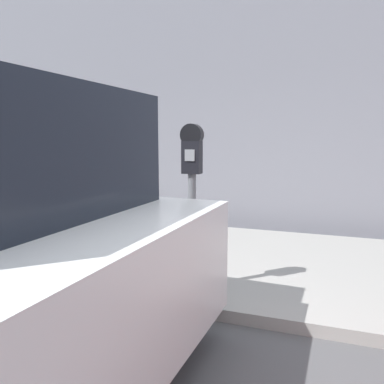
# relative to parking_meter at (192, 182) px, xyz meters

# --- Properties ---
(ground_plane) EXTENTS (60.00, 60.00, 0.00)m
(ground_plane) POSITION_rel_parking_meter_xyz_m (0.03, -1.14, -1.10)
(ground_plane) COLOR #515154
(sidewalk) EXTENTS (24.00, 2.80, 0.11)m
(sidewalk) POSITION_rel_parking_meter_xyz_m (0.03, 1.06, -1.04)
(sidewalk) COLOR #9E9B96
(sidewalk) RESTS_ON ground_plane
(building_facade) EXTENTS (24.00, 0.30, 4.66)m
(building_facade) POSITION_rel_parking_meter_xyz_m (0.03, 2.96, 1.23)
(building_facade) COLOR gray
(building_facade) RESTS_ON ground_plane
(parking_meter) EXTENTS (0.19, 0.12, 1.50)m
(parking_meter) POSITION_rel_parking_meter_xyz_m (0.00, 0.00, 0.00)
(parking_meter) COLOR slate
(parking_meter) RESTS_ON sidewalk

